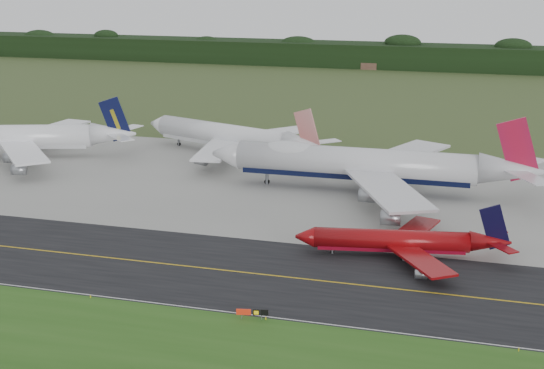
{
  "coord_description": "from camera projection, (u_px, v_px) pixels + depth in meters",
  "views": [
    {
      "loc": [
        29.16,
        -120.03,
        51.39
      ],
      "look_at": [
        -9.86,
        22.0,
        8.43
      ],
      "focal_mm": 50.0,
      "sensor_mm": 36.0,
      "label": 1
    }
  ],
  "objects": [
    {
      "name": "ground",
      "position": [
        293.0,
        268.0,
        132.92
      ],
      "size": [
        600.0,
        600.0,
        0.0
      ],
      "primitive_type": "plane",
      "color": "#384E24",
      "rests_on": "ground"
    },
    {
      "name": "grass_verge",
      "position": [
        230.0,
        366.0,
        100.52
      ],
      "size": [
        400.0,
        30.0,
        0.01
      ],
      "primitive_type": "cube",
      "color": "#285318",
      "rests_on": "ground"
    },
    {
      "name": "taxiway",
      "position": [
        287.0,
        277.0,
        129.22
      ],
      "size": [
        400.0,
        32.0,
        0.02
      ],
      "primitive_type": "cube",
      "color": "black",
      "rests_on": "ground"
    },
    {
      "name": "apron",
      "position": [
        344.0,
        189.0,
        180.13
      ],
      "size": [
        400.0,
        78.0,
        0.01
      ],
      "primitive_type": "cube",
      "color": "gray",
      "rests_on": "ground"
    },
    {
      "name": "taxiway_centreline",
      "position": [
        287.0,
        277.0,
        129.21
      ],
      "size": [
        400.0,
        0.4,
        0.0
      ],
      "primitive_type": "cube",
      "color": "gold",
      "rests_on": "taxiway"
    },
    {
      "name": "taxiway_edge_line",
      "position": [
        262.0,
        316.0,
        114.86
      ],
      "size": [
        400.0,
        0.25,
        0.0
      ],
      "primitive_type": "cube",
      "color": "silver",
      "rests_on": "taxiway"
    },
    {
      "name": "horizon_treeline",
      "position": [
        422.0,
        58.0,
        384.81
      ],
      "size": [
        700.0,
        25.0,
        12.0
      ],
      "color": "black",
      "rests_on": "ground"
    },
    {
      "name": "jet_ba_747",
      "position": [
        366.0,
        164.0,
        176.05
      ],
      "size": [
        77.63,
        64.51,
        19.57
      ],
      "color": "silver",
      "rests_on": "ground"
    },
    {
      "name": "jet_red_737",
      "position": [
        403.0,
        241.0,
        137.71
      ],
      "size": [
        38.97,
        31.43,
        10.54
      ],
      "color": "maroon",
      "rests_on": "ground"
    },
    {
      "name": "jet_navy_gold",
      "position": [
        20.0,
        137.0,
        208.52
      ],
      "size": [
        63.56,
        54.02,
        16.74
      ],
      "color": "white",
      "rests_on": "ground"
    },
    {
      "name": "jet_star_tail",
      "position": [
        232.0,
        136.0,
        210.51
      ],
      "size": [
        58.56,
        47.62,
        15.87
      ],
      "color": "white",
      "rests_on": "ground"
    },
    {
      "name": "taxiway_sign",
      "position": [
        252.0,
        312.0,
        113.59
      ],
      "size": [
        4.78,
        1.15,
        1.61
      ],
      "color": "slate",
      "rests_on": "ground"
    },
    {
      "name": "edge_marker_left",
      "position": [
        90.0,
        297.0,
        121.09
      ],
      "size": [
        0.16,
        0.16,
        0.5
      ],
      "primitive_type": "cylinder",
      "color": "yellow",
      "rests_on": "ground"
    },
    {
      "name": "edge_marker_center",
      "position": [
        266.0,
        318.0,
        113.66
      ],
      "size": [
        0.16,
        0.16,
        0.5
      ],
      "primitive_type": "cylinder",
      "color": "yellow",
      "rests_on": "ground"
    },
    {
      "name": "edge_marker_right",
      "position": [
        519.0,
        350.0,
        104.42
      ],
      "size": [
        0.16,
        0.16,
        0.5
      ],
      "primitive_type": "cylinder",
      "color": "yellow",
      "rests_on": "ground"
    }
  ]
}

